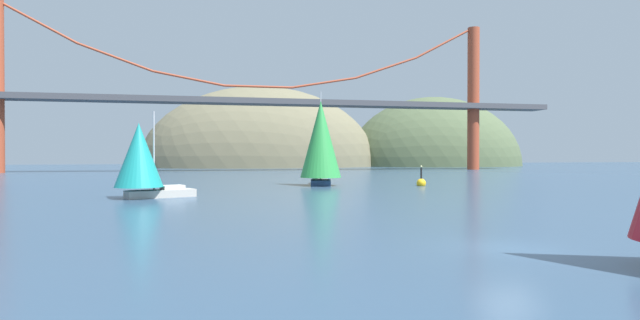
{
  "coord_description": "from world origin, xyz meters",
  "views": [
    {
      "loc": [
        -11.81,
        -18.41,
        3.78
      ],
      "look_at": [
        0.0,
        34.07,
        3.13
      ],
      "focal_mm": 29.14,
      "sensor_mm": 36.0,
      "label": 1
    }
  ],
  "objects": [
    {
      "name": "sailboat_teal_sail",
      "position": [
        -16.97,
        27.66,
        3.41
      ],
      "size": [
        7.34,
        5.28,
        7.42
      ],
      "color": "#B7B2A8",
      "rests_on": "ground_plane"
    },
    {
      "name": "suspension_bridge",
      "position": [
        -0.0,
        95.0,
        15.91
      ],
      "size": [
        138.9,
        6.0,
        34.2
      ],
      "color": "#A34228",
      "rests_on": "ground_plane"
    },
    {
      "name": "headland_center",
      "position": [
        5.0,
        135.0,
        0.0
      ],
      "size": [
        69.76,
        44.0,
        47.26
      ],
      "primitive_type": "ellipsoid",
      "color": "#6B664C",
      "rests_on": "ground_plane"
    },
    {
      "name": "channel_buoy",
      "position": [
        13.24,
        38.55,
        0.37
      ],
      "size": [
        1.1,
        1.1,
        2.64
      ],
      "color": "gold",
      "rests_on": "ground_plane"
    },
    {
      "name": "ground_plane",
      "position": [
        0.0,
        0.0,
        0.0
      ],
      "size": [
        360.0,
        360.0,
        0.0
      ],
      "primitive_type": "plane",
      "color": "#2D4760"
    },
    {
      "name": "headland_right",
      "position": [
        60.0,
        135.0,
        0.0
      ],
      "size": [
        56.41,
        44.0,
        43.62
      ],
      "primitive_type": "ellipsoid",
      "color": "#4C5B3D",
      "rests_on": "ground_plane"
    },
    {
      "name": "sailboat_green_sail",
      "position": [
        1.78,
        41.57,
        5.2
      ],
      "size": [
        5.77,
        9.26,
        11.3
      ],
      "color": "navy",
      "rests_on": "ground_plane"
    }
  ]
}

